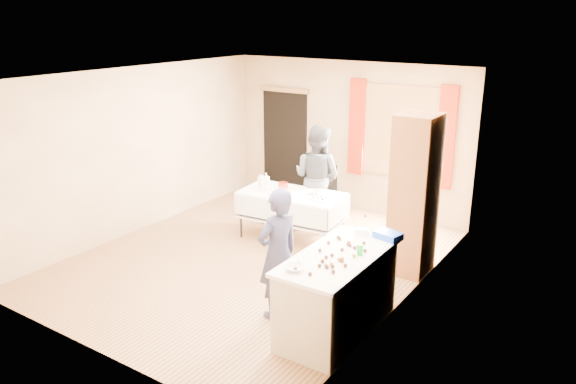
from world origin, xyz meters
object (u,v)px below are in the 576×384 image
Objects in this scene: woman at (317,177)px; chair at (323,203)px; cabinet at (414,195)px; counter at (337,293)px; girl at (278,254)px; party_table at (292,211)px.

chair is at bearing -73.75° from woman.
cabinet is 1.28× the size of woman.
counter is at bearing -93.04° from cabinet.
woman is (-1.08, 2.67, 0.08)m from girl.
counter is 0.96× the size of woman.
counter is at bearing -51.46° from party_table.
chair is (-1.90, 2.96, -0.17)m from counter.
cabinet is 1.40× the size of girl.
counter is at bearing 126.45° from woman.
woman reaches higher than girl.
girl is (-0.83, -1.96, -0.31)m from cabinet.
girl reaches higher than counter.
cabinet is at bearing 86.96° from counter.
girl is at bearing -173.63° from counter.
party_table is 1.03m from chair.
party_table is 2.34m from girl.
girl is at bearing -66.00° from party_table.
girl is (-0.73, -0.08, 0.32)m from counter.
girl reaches higher than party_table.
cabinet is 2.07m from party_table.
girl is at bearing -112.94° from cabinet.
woman is (0.06, 0.65, 0.40)m from party_table.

